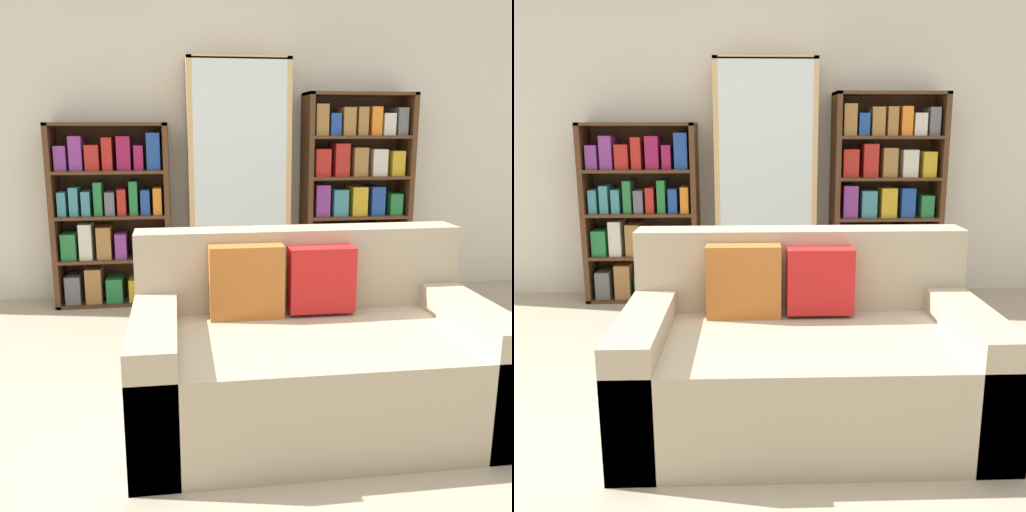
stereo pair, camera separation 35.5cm
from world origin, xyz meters
The scene contains 7 objects.
ground_plane centered at (0.00, 0.00, 0.00)m, with size 16.00×16.00×0.00m, color tan.
wall_back centered at (0.00, 2.59, 1.35)m, with size 7.16×0.06×2.70m.
couch centered at (0.16, 0.39, 0.30)m, with size 1.65×0.97×0.86m.
bookshelf_left centered at (-0.95, 2.39, 0.68)m, with size 0.89×0.32×1.39m.
display_cabinet centered at (0.03, 2.37, 0.92)m, with size 0.77×0.36×1.86m.
bookshelf_right centered at (0.98, 2.39, 0.80)m, with size 0.86×0.32×1.62m.
wine_bottle centered at (0.68, 1.67, 0.16)m, with size 0.08×0.08×0.38m.
Camera 1 is at (-0.45, -2.08, 1.36)m, focal length 40.00 mm.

